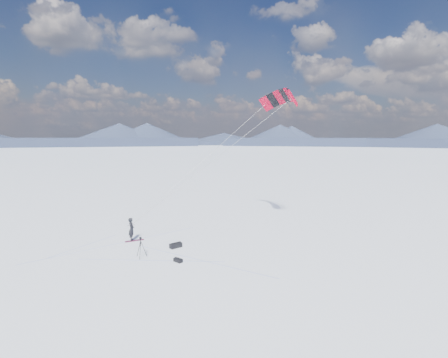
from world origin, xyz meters
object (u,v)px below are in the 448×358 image
object	(u,v)px
snowboard	(135,241)
gear_bag_b	(178,260)
snowkiter	(132,241)
gear_bag_a	(176,245)
tripod	(141,244)

from	to	relation	value
snowboard	gear_bag_b	xyz separation A→B (m)	(2.92, -5.18, 0.10)
snowkiter	gear_bag_a	distance (m)	4.04
snowboard	gear_bag_b	distance (m)	5.95
snowkiter	tripod	world-z (taller)	tripod
tripod	gear_bag_b	xyz separation A→B (m)	(2.36, -1.40, -0.79)
snowboard	tripod	world-z (taller)	tripod
gear_bag_b	tripod	bearing A→B (deg)	-157.95
tripod	snowboard	bearing A→B (deg)	81.93
snowkiter	gear_bag_b	xyz separation A→B (m)	(3.13, -5.25, 0.12)
snowboard	gear_bag_b	size ratio (longest dim) A/B	2.17
snowkiter	snowboard	distance (m)	0.22
tripod	gear_bag_a	distance (m)	2.94
gear_bag_a	gear_bag_b	distance (m)	2.83
gear_bag_b	gear_bag_a	bearing A→B (deg)	140.66
snowboard	gear_bag_b	bearing A→B (deg)	-72.61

